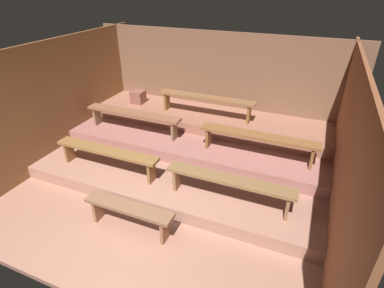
{
  "coord_description": "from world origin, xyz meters",
  "views": [
    {
      "loc": [
        2.12,
        -2.02,
        3.44
      ],
      "look_at": [
        0.1,
        2.77,
        0.55
      ],
      "focal_mm": 28.46,
      "sensor_mm": 36.0,
      "label": 1
    }
  ],
  "objects": [
    {
      "name": "ground",
      "position": [
        0.0,
        2.28,
        -0.04
      ],
      "size": [
        6.14,
        5.37,
        0.08
      ],
      "primitive_type": "cube",
      "color": "#996755"
    },
    {
      "name": "wooden_crate_upper",
      "position": [
        -1.82,
        3.95,
        0.85
      ],
      "size": [
        0.3,
        0.3,
        0.3
      ],
      "primitive_type": "cube",
      "color": "brown",
      "rests_on": "platform_upper"
    },
    {
      "name": "platform_upper",
      "position": [
        0.0,
        3.94,
        0.58
      ],
      "size": [
        5.34,
        1.26,
        0.23
      ],
      "primitive_type": "cube",
      "color": "#925C49",
      "rests_on": "platform_middle"
    },
    {
      "name": "wall_right",
      "position": [
        2.7,
        2.28,
        1.2
      ],
      "size": [
        0.06,
        5.37,
        2.39
      ],
      "primitive_type": "cube",
      "color": "brown",
      "rests_on": "ground"
    },
    {
      "name": "bench_middle_left",
      "position": [
        -1.34,
        2.96,
        0.84
      ],
      "size": [
        2.17,
        0.27,
        0.45
      ],
      "color": "brown",
      "rests_on": "platform_middle"
    },
    {
      "name": "wall_back",
      "position": [
        0.0,
        4.6,
        1.2
      ],
      "size": [
        6.14,
        0.06,
        2.39
      ],
      "primitive_type": "cube",
      "color": "brown",
      "rests_on": "ground"
    },
    {
      "name": "bench_lower_left",
      "position": [
        -1.16,
        1.76,
        0.61
      ],
      "size": [
        2.07,
        0.27,
        0.45
      ],
      "color": "brown",
      "rests_on": "platform_lower"
    },
    {
      "name": "platform_middle",
      "position": [
        0.0,
        3.49,
        0.35
      ],
      "size": [
        5.34,
        2.16,
        0.23
      ],
      "primitive_type": "cube",
      "color": "#985F57",
      "rests_on": "platform_lower"
    },
    {
      "name": "bench_middle_right",
      "position": [
        1.34,
        2.96,
        0.84
      ],
      "size": [
        2.17,
        0.27,
        0.45
      ],
      "color": "brown",
      "rests_on": "platform_middle"
    },
    {
      "name": "bench_upper_center",
      "position": [
        -0.02,
        3.85,
        1.07
      ],
      "size": [
        2.17,
        0.27,
        0.45
      ],
      "color": "brown",
      "rests_on": "platform_upper"
    },
    {
      "name": "bench_lower_right",
      "position": [
        1.16,
        1.76,
        0.61
      ],
      "size": [
        2.07,
        0.27,
        0.45
      ],
      "color": "brown",
      "rests_on": "platform_lower"
    },
    {
      "name": "bench_floor_center",
      "position": [
        -0.11,
        0.82,
        0.36
      ],
      "size": [
        1.43,
        0.27,
        0.45
      ],
      "color": "brown",
      "rests_on": "ground"
    },
    {
      "name": "platform_lower",
      "position": [
        0.0,
        2.9,
        0.12
      ],
      "size": [
        5.34,
        3.33,
        0.23
      ],
      "primitive_type": "cube",
      "color": "#9C6B59",
      "rests_on": "ground"
    },
    {
      "name": "wall_left",
      "position": [
        -2.7,
        2.28,
        1.2
      ],
      "size": [
        0.06,
        5.37,
        2.39
      ],
      "primitive_type": "cube",
      "color": "brown",
      "rests_on": "ground"
    }
  ]
}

